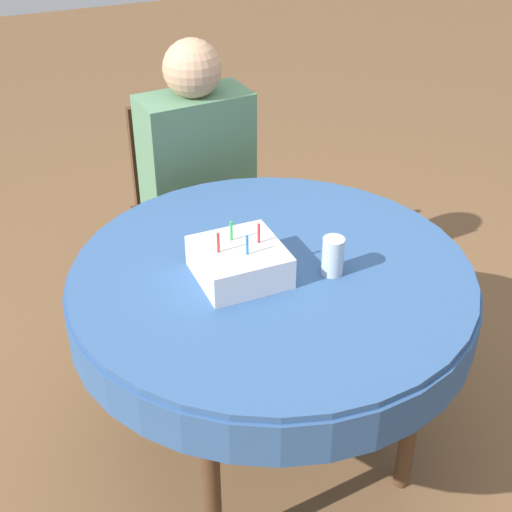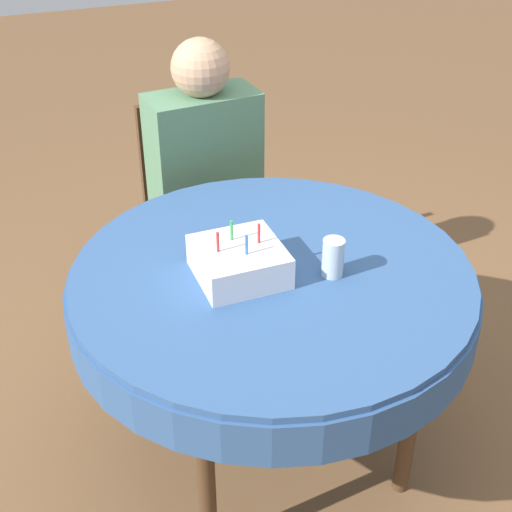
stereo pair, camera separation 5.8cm
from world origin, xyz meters
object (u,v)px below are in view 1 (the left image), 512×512
at_px(chair, 192,203).
at_px(person, 199,162).
at_px(birthday_cake, 239,262).
at_px(drinking_glass, 333,256).

distance_m(chair, person, 0.24).
bearing_deg(chair, birthday_cake, -104.09).
height_order(person, drinking_glass, person).
height_order(chair, person, person).
bearing_deg(drinking_glass, person, 95.54).
distance_m(birthday_cake, drinking_glass, 0.26).
xyz_separation_m(chair, birthday_cake, (-0.15, -0.88, 0.29)).
xyz_separation_m(person, drinking_glass, (0.08, -0.88, 0.08)).
relative_size(chair, birthday_cake, 3.64).
bearing_deg(chair, drinking_glass, -88.86).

